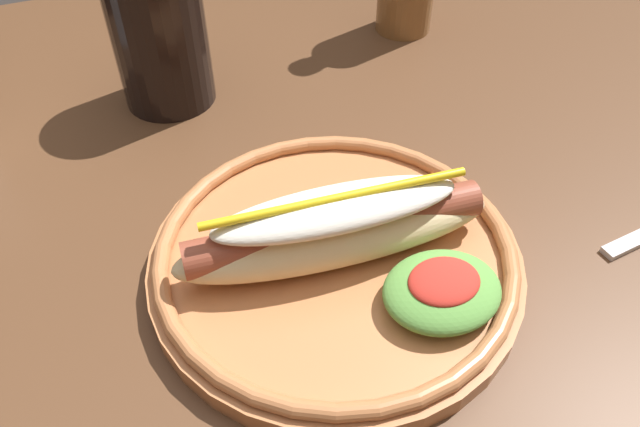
{
  "coord_description": "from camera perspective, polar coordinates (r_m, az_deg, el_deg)",
  "views": [
    {
      "loc": [
        -0.05,
        -0.37,
        1.09
      ],
      "look_at": [
        0.07,
        -0.07,
        0.77
      ],
      "focal_mm": 34.66,
      "sensor_mm": 36.0,
      "label": 1
    }
  ],
  "objects": [
    {
      "name": "dining_table",
      "position": [
        0.59,
        -9.24,
        -6.55
      ],
      "size": [
        1.22,
        0.87,
        0.74
      ],
      "color": "#51331E",
      "rests_on": "ground_plane"
    },
    {
      "name": "hot_dog_plate",
      "position": [
        0.44,
        1.94,
        -3.57
      ],
      "size": [
        0.27,
        0.27,
        0.08
      ],
      "color": "#B77042",
      "rests_on": "dining_table"
    },
    {
      "name": "extra_cup",
      "position": [
        0.6,
        -14.59,
        15.59
      ],
      "size": [
        0.09,
        0.09,
        0.13
      ],
      "primitive_type": "cylinder",
      "color": "black",
      "rests_on": "dining_table"
    }
  ]
}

